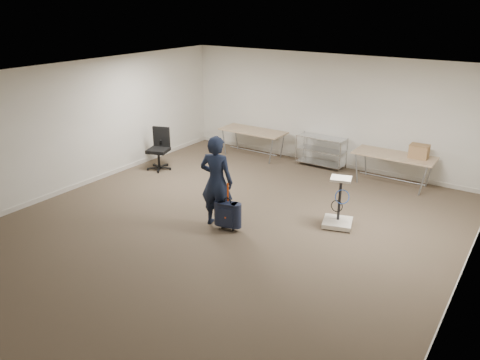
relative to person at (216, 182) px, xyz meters
The scene contains 10 objects.
ground 0.91m from the person, 13.22° to the right, with size 9.00×9.00×0.00m, color #493C2C.
room_shell 1.58m from the person, 80.19° to the left, with size 8.00×9.00×9.00m.
folding_table_left 4.24m from the person, 113.21° to the left, with size 1.80×0.75×0.73m.
folding_table_right 4.44m from the person, 61.34° to the left, with size 1.80×0.75×0.73m.
wire_shelf 4.18m from the person, 86.83° to the left, with size 1.22×0.47×0.80m.
person is the anchor object (origin of this frame).
suitcase 0.64m from the person, 14.36° to the right, with size 0.37×0.26×0.93m.
office_chair 3.59m from the person, 150.66° to the left, with size 0.63×0.63×1.04m.
equipment_cart 2.37m from the person, 32.38° to the left, with size 0.66×0.66×0.98m.
cardboard_box 4.77m from the person, 56.47° to the left, with size 0.40×0.30×0.30m, color #916343.
Camera 1 is at (4.60, -6.37, 4.02)m, focal length 35.00 mm.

